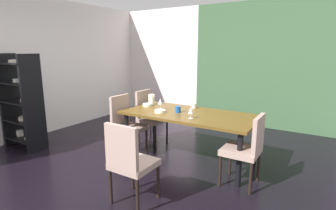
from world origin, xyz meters
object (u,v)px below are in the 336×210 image
chair_left_far (149,114)px  chair_left_near (126,122)px  serving_bowl_front (160,111)px  serving_bowl_left (147,105)px  chair_right_near (247,147)px  cup_west (194,106)px  wine_glass_near_shelf (160,102)px  pitcher_near_window (152,99)px  chair_head_near (129,160)px  wine_glass_corner (191,111)px  display_shelf (21,101)px  cup_north (178,109)px  dining_table (189,118)px

chair_left_far → chair_left_near: 0.64m
serving_bowl_front → serving_bowl_left: bearing=148.6°
chair_right_near → cup_west: size_ratio=11.53×
wine_glass_near_shelf → cup_west: wine_glass_near_shelf is taller
chair_left_near → serving_bowl_left: bearing=157.8°
serving_bowl_front → pitcher_near_window: (-0.45, 0.41, 0.07)m
chair_head_near → serving_bowl_left: bearing=119.7°
chair_head_near → wine_glass_corner: chair_head_near is taller
wine_glass_corner → serving_bowl_front: size_ratio=0.96×
display_shelf → serving_bowl_front: 2.46m
wine_glass_near_shelf → cup_north: size_ratio=1.87×
wine_glass_corner → wine_glass_near_shelf: bearing=160.4°
cup_west → chair_right_near: bearing=-31.6°
chair_left_near → cup_west: (0.90, 0.66, 0.26)m
chair_left_far → cup_west: (0.90, 0.02, 0.26)m
wine_glass_near_shelf → chair_head_near: bearing=-69.6°
wine_glass_near_shelf → cup_north: (0.34, -0.02, -0.08)m
dining_table → wine_glass_near_shelf: bearing=-176.3°
wine_glass_near_shelf → cup_north: 0.35m
wine_glass_corner → pitcher_near_window: bearing=154.7°
chair_left_near → display_shelf: size_ratio=0.60×
chair_left_near → display_shelf: bearing=-67.4°
chair_head_near → wine_glass_near_shelf: size_ratio=5.32×
chair_left_near → chair_head_near: bearing=42.5°
chair_left_near → display_shelf: (-1.72, -0.72, 0.29)m
display_shelf → wine_glass_corner: display_shelf is taller
display_shelf → serving_bowl_left: bearing=30.4°
display_shelf → pitcher_near_window: display_shelf is taller
chair_left_far → serving_bowl_left: (0.16, -0.25, 0.24)m
serving_bowl_left → pitcher_near_window: bearing=95.0°
chair_left_near → cup_north: size_ratio=10.22×
chair_left_near → serving_bowl_left: size_ratio=6.13×
chair_left_near → cup_north: chair_left_near is taller
dining_table → wine_glass_near_shelf: 0.54m
serving_bowl_front → pitcher_near_window: bearing=137.7°
wine_glass_corner → serving_bowl_left: 1.06m
chair_right_near → chair_head_near: bearing=138.4°
chair_left_far → chair_left_near: bearing=-0.0°
serving_bowl_front → serving_bowl_left: serving_bowl_left is taller
chair_head_near → pitcher_near_window: (-0.86, 1.62, 0.32)m
serving_bowl_left → cup_north: bearing=-9.8°
chair_left_far → dining_table: bearing=72.1°
dining_table → serving_bowl_left: 0.84m
serving_bowl_left → pitcher_near_window: pitcher_near_window is taller
chair_right_near → cup_west: (-1.07, 0.66, 0.27)m
dining_table → cup_north: bearing=-163.7°
chair_left_far → serving_bowl_left: 0.38m
chair_left_far → pitcher_near_window: 0.36m
display_shelf → chair_right_near: bearing=11.0°
wine_glass_near_shelf → wine_glass_corner: (0.67, -0.24, -0.02)m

